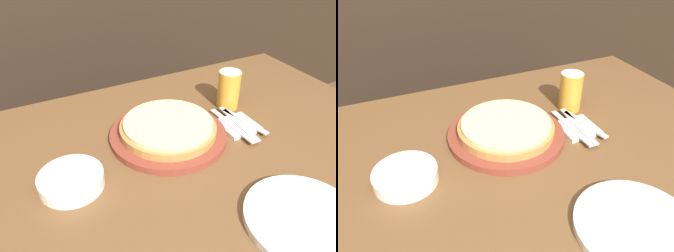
# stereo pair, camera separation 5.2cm
# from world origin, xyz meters

# --- Properties ---
(dining_table) EXTENTS (1.50, 1.03, 0.71)m
(dining_table) POSITION_xyz_m (0.00, 0.00, 0.36)
(dining_table) COLOR brown
(dining_table) RESTS_ON ground_plane
(pizza_on_board) EXTENTS (0.35, 0.35, 0.06)m
(pizza_on_board) POSITION_xyz_m (0.03, 0.12, 0.73)
(pizza_on_board) COLOR brown
(pizza_on_board) RESTS_ON dining_table
(beer_glass) EXTENTS (0.07, 0.07, 0.13)m
(beer_glass) POSITION_xyz_m (0.30, 0.19, 0.78)
(beer_glass) COLOR gold
(beer_glass) RESTS_ON dining_table
(dinner_plate) EXTENTS (0.27, 0.27, 0.02)m
(dinner_plate) POSITION_xyz_m (0.15, -0.31, 0.72)
(dinner_plate) COLOR white
(dinner_plate) RESTS_ON dining_table
(side_bowl) EXTENTS (0.16, 0.16, 0.04)m
(side_bowl) POSITION_xyz_m (-0.28, 0.04, 0.73)
(side_bowl) COLOR white
(side_bowl) RESTS_ON dining_table
(napkin_stack) EXTENTS (0.11, 0.11, 0.01)m
(napkin_stack) POSITION_xyz_m (0.25, 0.06, 0.72)
(napkin_stack) COLOR white
(napkin_stack) RESTS_ON dining_table
(fork) EXTENTS (0.02, 0.21, 0.00)m
(fork) POSITION_xyz_m (0.22, 0.06, 0.72)
(fork) COLOR silver
(fork) RESTS_ON napkin_stack
(dinner_knife) EXTENTS (0.03, 0.21, 0.00)m
(dinner_knife) POSITION_xyz_m (0.25, 0.06, 0.72)
(dinner_knife) COLOR silver
(dinner_knife) RESTS_ON napkin_stack
(spoon) EXTENTS (0.05, 0.18, 0.00)m
(spoon) POSITION_xyz_m (0.27, 0.06, 0.72)
(spoon) COLOR silver
(spoon) RESTS_ON napkin_stack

